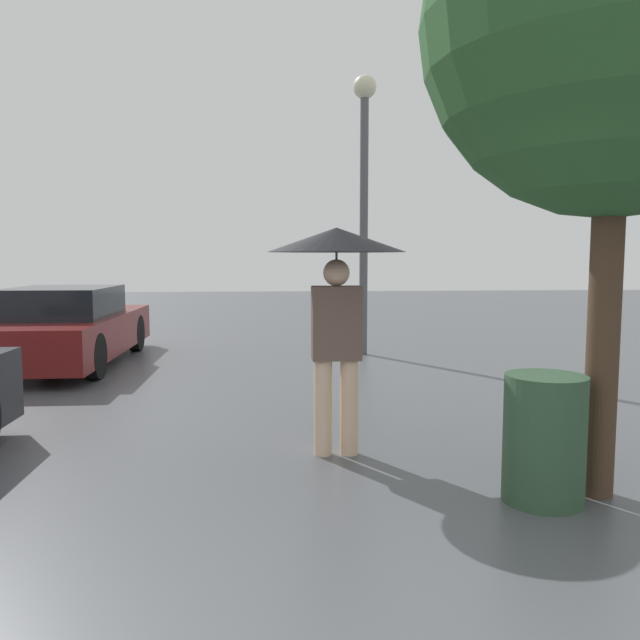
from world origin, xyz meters
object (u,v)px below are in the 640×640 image
Objects in this scene: pedestrian at (336,272)px; parked_car_farthest at (67,328)px; trash_bin at (544,439)px; street_lamp at (364,171)px; tree at (617,22)px.

pedestrian reaches higher than parked_car_farthest.
trash_bin is at bearing -49.97° from parked_car_farthest.
street_lamp reaches higher than parked_car_farthest.
pedestrian is 2.64m from tree.
tree is 6.66m from street_lamp.
parked_car_farthest is 5.51m from street_lamp.
pedestrian is 6.23m from parked_car_farthest.
trash_bin is (-0.43, -0.08, -2.79)m from tree.
trash_bin is (1.32, -1.14, -1.12)m from pedestrian.
parked_car_farthest is at bearing 132.74° from tree.
parked_car_farthest is (-3.75, 4.89, -0.98)m from pedestrian.
street_lamp is at bearing 95.86° from tree.
trash_bin is (0.25, -6.70, -2.73)m from street_lamp.
street_lamp is 7.24m from trash_bin.
trash_bin is at bearing -40.90° from pedestrian.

